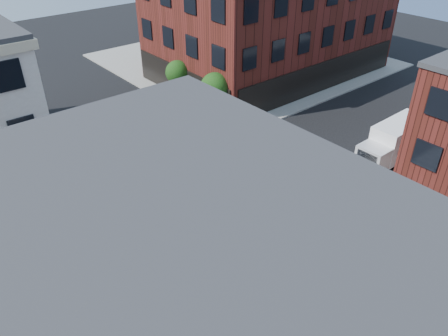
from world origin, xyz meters
TOP-DOWN VIEW (x-y plane):
  - ground at (0.00, 0.00)m, footprint 120.00×120.00m
  - sidewalk_ne at (21.00, 21.00)m, footprint 30.00×30.00m
  - building_ne at (20.50, 16.00)m, footprint 25.00×16.00m
  - tree_near at (7.56, 9.98)m, footprint 2.69×2.69m
  - tree_far at (7.56, 15.98)m, footprint 2.43×2.43m
  - signal_pole at (-6.72, -6.68)m, footprint 1.29×1.24m
  - box_truck at (13.70, -4.78)m, footprint 7.26×2.33m
  - traffic_cone at (-3.68, -4.91)m, footprint 0.56×0.56m

SIDE VIEW (x-z plane):
  - ground at x=0.00m, z-range 0.00..0.00m
  - sidewalk_ne at x=21.00m, z-range 0.00..0.15m
  - traffic_cone at x=-3.68m, z-range -0.01..0.77m
  - box_truck at x=13.70m, z-range 0.07..3.33m
  - signal_pole at x=-6.72m, z-range 0.56..5.16m
  - tree_far at x=7.56m, z-range 0.84..4.91m
  - tree_near at x=7.56m, z-range 0.91..5.41m
  - building_ne at x=20.50m, z-range 0.00..12.00m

